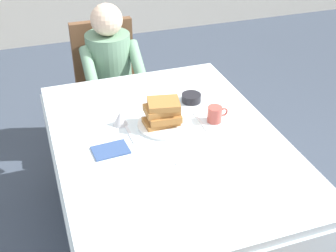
% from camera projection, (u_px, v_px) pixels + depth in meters
% --- Properties ---
extents(ground_plane, '(14.00, 14.00, 0.00)m').
position_uv_depth(ground_plane, '(168.00, 242.00, 2.57)').
color(ground_plane, '#3D4756').
extents(dining_table_main, '(1.12, 1.52, 0.74)m').
position_uv_depth(dining_table_main, '(168.00, 153.00, 2.22)').
color(dining_table_main, silver).
rests_on(dining_table_main, ground).
extents(chair_diner, '(0.44, 0.45, 0.93)m').
position_uv_depth(chair_diner, '(107.00, 78.00, 3.20)').
color(chair_diner, brown).
rests_on(chair_diner, ground).
extents(diner_person, '(0.40, 0.43, 1.12)m').
position_uv_depth(diner_person, '(111.00, 70.00, 3.00)').
color(diner_person, gray).
rests_on(diner_person, ground).
extents(plate_breakfast, '(0.28, 0.28, 0.02)m').
position_uv_depth(plate_breakfast, '(165.00, 124.00, 2.27)').
color(plate_breakfast, white).
rests_on(plate_breakfast, dining_table_main).
extents(breakfast_stack, '(0.19, 0.16, 0.12)m').
position_uv_depth(breakfast_stack, '(163.00, 112.00, 2.23)').
color(breakfast_stack, '#A36B33').
rests_on(breakfast_stack, plate_breakfast).
extents(cup_coffee, '(0.11, 0.08, 0.08)m').
position_uv_depth(cup_coffee, '(215.00, 114.00, 2.29)').
color(cup_coffee, '#B24C42').
rests_on(cup_coffee, dining_table_main).
extents(bowl_butter, '(0.11, 0.11, 0.04)m').
position_uv_depth(bowl_butter, '(191.00, 98.00, 2.47)').
color(bowl_butter, black).
rests_on(bowl_butter, dining_table_main).
extents(syrup_pitcher, '(0.08, 0.08, 0.07)m').
position_uv_depth(syrup_pitcher, '(120.00, 118.00, 2.26)').
color(syrup_pitcher, silver).
rests_on(syrup_pitcher, dining_table_main).
extents(fork_left_of_plate, '(0.02, 0.18, 0.00)m').
position_uv_depth(fork_left_of_plate, '(130.00, 134.00, 2.20)').
color(fork_left_of_plate, silver).
rests_on(fork_left_of_plate, dining_table_main).
extents(knife_right_of_plate, '(0.01, 0.20, 0.00)m').
position_uv_depth(knife_right_of_plate, '(200.00, 121.00, 2.30)').
color(knife_right_of_plate, silver).
rests_on(knife_right_of_plate, dining_table_main).
extents(spoon_near_edge, '(0.15, 0.05, 0.00)m').
position_uv_depth(spoon_near_edge, '(189.00, 159.00, 2.03)').
color(spoon_near_edge, silver).
rests_on(spoon_near_edge, dining_table_main).
extents(napkin_folded, '(0.18, 0.13, 0.01)m').
position_uv_depth(napkin_folded, '(111.00, 150.00, 2.08)').
color(napkin_folded, '#334C7F').
rests_on(napkin_folded, dining_table_main).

